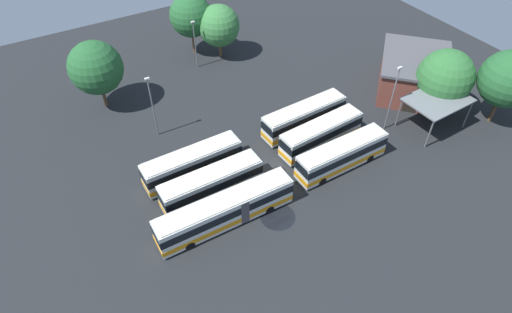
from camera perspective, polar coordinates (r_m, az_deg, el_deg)
The scene contains 19 objects.
ground_plane at distance 49.78m, azimuth 1.61°, elevation -1.75°, with size 93.97×93.97×0.00m, color black.
bus_row0_slot0 at distance 54.49m, azimuth 6.41°, elevation 5.28°, with size 11.55×3.03×3.53m.
bus_row0_slot1 at distance 52.17m, azimuth 8.65°, elevation 3.00°, with size 11.08×3.23×3.53m.
bus_row0_slot2 at distance 49.78m, azimuth 11.32°, elevation 0.20°, with size 11.46×2.70×3.53m.
bus_row1_slot0 at distance 48.34m, azimuth -8.45°, elevation -0.92°, with size 11.38×2.69×3.53m.
bus_row1_slot1 at distance 45.89m, azimuth -5.94°, elevation -3.64°, with size 11.27×2.63×3.53m.
bus_row1_slot2 at distance 43.37m, azimuth -4.03°, elevation -7.14°, with size 14.65×2.77×3.53m.
depot_building at distance 64.75m, azimuth 20.20°, elevation 10.31°, with size 14.89×14.79×5.18m.
maintenance_shelter at distance 57.66m, azimuth 23.03°, elevation 6.85°, with size 7.84×5.74×4.32m.
lamp_post_far_corner at distance 54.77m, azimuth 17.67°, elevation 7.58°, with size 0.56×0.28×9.11m.
lamp_post_mid_lot at distance 52.97m, azimuth -13.62°, elevation 6.68°, with size 0.56×0.28×8.40m.
lamp_post_by_building at distance 65.97m, azimuth -8.13°, elevation 14.79°, with size 0.56×0.28×7.41m.
tree_northeast at distance 67.83m, azimuth -4.96°, elevation 16.94°, with size 6.30×6.30×8.37m.
tree_northwest at distance 59.46m, azimuth -20.53°, elevation 10.99°, with size 6.94×6.94×9.42m.
tree_south_edge at distance 60.10m, azimuth 23.84°, elevation 9.63°, with size 7.13×7.13×8.91m.
tree_west_edge at distance 68.83m, azimuth -8.68°, elevation 18.02°, with size 6.43×6.43×9.50m.
tree_east_edge at distance 60.96m, azimuth 30.55°, elevation 8.86°, with size 7.07×7.07×10.00m.
puddle_back_corner at distance 45.20m, azimuth 2.92°, elevation -7.99°, with size 3.69×3.69×0.01m, color black.
puddle_near_shelter at distance 49.57m, azimuth 3.09°, elevation -2.04°, with size 1.77×1.77×0.01m, color black.
Camera 1 is at (19.20, 29.40, 35.29)m, focal length 30.08 mm.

